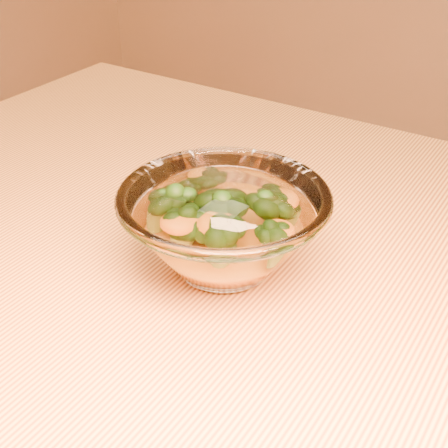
% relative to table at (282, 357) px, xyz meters
% --- Properties ---
extents(table, '(1.20, 0.80, 0.75)m').
position_rel_table_xyz_m(table, '(0.00, 0.00, 0.00)').
color(table, gold).
rests_on(table, ground).
extents(glass_bowl, '(0.20, 0.20, 0.09)m').
position_rel_table_xyz_m(glass_bowl, '(-0.06, -0.01, 0.15)').
color(glass_bowl, white).
rests_on(glass_bowl, table).
extents(cheese_sauce, '(0.11, 0.11, 0.03)m').
position_rel_table_xyz_m(cheese_sauce, '(-0.06, -0.01, 0.13)').
color(cheese_sauce, orange).
rests_on(cheese_sauce, glass_bowl).
extents(broccoli_heap, '(0.14, 0.12, 0.06)m').
position_rel_table_xyz_m(broccoli_heap, '(-0.07, -0.01, 0.16)').
color(broccoli_heap, black).
rests_on(broccoli_heap, cheese_sauce).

